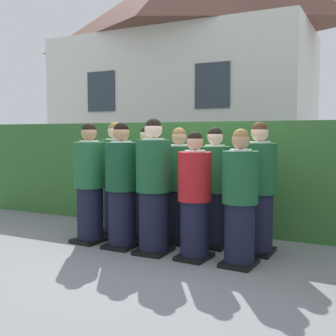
% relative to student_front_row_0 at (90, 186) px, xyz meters
% --- Properties ---
extents(ground_plane, '(60.00, 60.00, 0.00)m').
position_rel_student_front_row_0_xyz_m(ground_plane, '(1.08, -0.05, -0.78)').
color(ground_plane, slate).
extents(student_front_row_0, '(0.43, 0.54, 1.65)m').
position_rel_student_front_row_0_xyz_m(student_front_row_0, '(0.00, 0.00, 0.00)').
color(student_front_row_0, black).
rests_on(student_front_row_0, ground).
extents(student_front_row_1, '(0.43, 0.52, 1.65)m').
position_rel_student_front_row_0_xyz_m(student_front_row_1, '(0.55, -0.04, -0.00)').
color(student_front_row_1, black).
rests_on(student_front_row_1, ground).
extents(student_front_row_2, '(0.44, 0.49, 1.69)m').
position_rel_student_front_row_0_xyz_m(student_front_row_2, '(1.04, -0.07, 0.02)').
color(student_front_row_2, black).
rests_on(student_front_row_2, ground).
extents(student_in_red_blazer, '(0.40, 0.46, 1.53)m').
position_rel_student_front_row_0_xyz_m(student_in_red_blazer, '(1.61, -0.09, -0.06)').
color(student_in_red_blazer, black).
rests_on(student_in_red_blazer, ground).
extents(student_front_row_4, '(0.40, 0.50, 1.55)m').
position_rel_student_front_row_0_xyz_m(student_front_row_4, '(2.16, -0.09, -0.05)').
color(student_front_row_4, black).
rests_on(student_front_row_4, ground).
extents(student_rear_row_0, '(0.44, 0.53, 1.67)m').
position_rel_student_front_row_0_xyz_m(student_rear_row_0, '(-0.00, 0.63, 0.01)').
color(student_rear_row_0, black).
rests_on(student_rear_row_0, ground).
extents(student_rear_row_1, '(0.42, 0.50, 1.61)m').
position_rel_student_front_row_0_xyz_m(student_rear_row_1, '(0.60, 0.55, -0.02)').
color(student_rear_row_1, black).
rests_on(student_rear_row_1, ground).
extents(student_rear_row_2, '(0.42, 0.52, 1.58)m').
position_rel_student_front_row_0_xyz_m(student_rear_row_2, '(1.10, 0.55, -0.03)').
color(student_rear_row_2, black).
rests_on(student_rear_row_2, ground).
extents(student_rear_row_3, '(0.41, 0.46, 1.59)m').
position_rel_student_front_row_0_xyz_m(student_rear_row_3, '(1.62, 0.54, -0.03)').
color(student_rear_row_3, black).
rests_on(student_rear_row_3, ground).
extents(student_rear_row_4, '(0.43, 0.51, 1.65)m').
position_rel_student_front_row_0_xyz_m(student_rear_row_4, '(2.22, 0.49, -0.00)').
color(student_rear_row_4, black).
rests_on(student_rear_row_4, ground).
extents(hedge, '(8.71, 0.70, 1.68)m').
position_rel_student_front_row_0_xyz_m(hedge, '(1.08, 1.61, 0.05)').
color(hedge, '#33662D').
rests_on(hedge, ground).
extents(school_building_main, '(7.76, 3.80, 6.50)m').
position_rel_student_front_row_0_xyz_m(school_building_main, '(-1.79, 6.86, 2.56)').
color(school_building_main, silver).
rests_on(school_building_main, ground).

